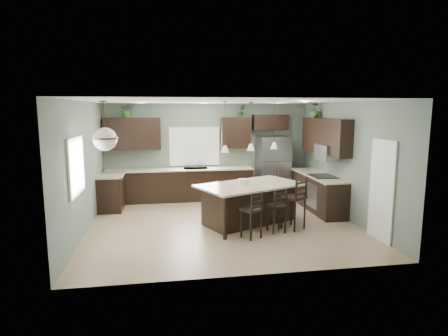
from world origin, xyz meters
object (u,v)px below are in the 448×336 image
Objects in this scene: bar_stool_center at (277,210)px; bar_stool_left at (251,215)px; kitchen_island at (250,204)px; serving_dish at (243,182)px; plant_back_left at (127,109)px; bar_stool_right at (293,203)px; refrigerator at (273,167)px.

bar_stool_left is at bearing -166.61° from bar_stool_center.
kitchen_island is 0.57m from serving_dish.
serving_dish is 1.02m from bar_stool_center.
bar_stool_left is 2.18× the size of plant_back_left.
bar_stool_right is 5.30m from plant_back_left.
plant_back_left is (-4.17, 0.18, 1.70)m from refrigerator.
refrigerator is at bearing 64.25° from bar_stool_center.
bar_stool_left is at bearing 168.95° from bar_stool_right.
bar_stool_center is 0.82× the size of bar_stool_right.
serving_dish is (-0.18, -0.08, 0.53)m from kitchen_island.
serving_dish is 0.20× the size of bar_stool_right.
refrigerator is at bearing -2.54° from plant_back_left.
bar_stool_left is 1.15m from bar_stool_right.
kitchen_island is 2.38× the size of bar_stool_left.
refrigerator reaches higher than kitchen_island.
refrigerator is 1.87× the size of bar_stool_left.
refrigerator is 1.57× the size of bar_stool_right.
plant_back_left is at bearing 106.43° from bar_stool_right.
plant_back_left is (-2.91, 2.58, 2.16)m from kitchen_island.
bar_stool_center is (0.41, -0.73, 0.02)m from kitchen_island.
bar_stool_right is (1.03, -0.48, -0.41)m from serving_dish.
bar_stool_right is at bearing -7.03° from bar_stool_left.
bar_stool_left reaches higher than kitchen_island.
refrigerator is 2.74m from kitchen_island.
serving_dish is at bearing 58.51° from bar_stool_left.
bar_stool_center is at bearing -47.25° from serving_dish.
bar_stool_left is 0.68m from bar_stool_center.
bar_stool_left is (-1.47, -3.40, -0.43)m from refrigerator.
serving_dish reaches higher than kitchen_island.
bar_stool_right is (0.43, 0.16, 0.11)m from bar_stool_center.
bar_stool_left is at bearing -113.42° from refrigerator.
bar_stool_center is (0.63, 0.28, -0.01)m from bar_stool_left.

